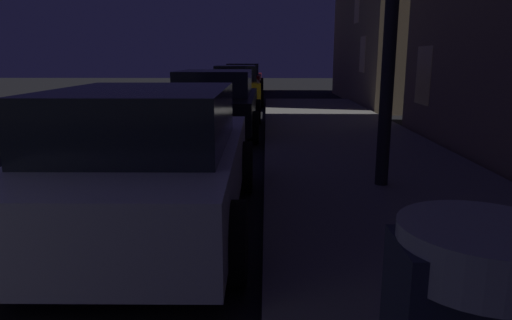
% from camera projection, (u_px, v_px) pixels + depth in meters
% --- Properties ---
extents(car_white, '(2.06, 4.04, 1.43)m').
position_uv_depth(car_white, '(149.00, 160.00, 4.58)').
color(car_white, silver).
rests_on(car_white, ground).
extents(car_black, '(2.05, 4.42, 1.43)m').
position_uv_depth(car_black, '(216.00, 102.00, 10.54)').
color(car_black, black).
rests_on(car_black, ground).
extents(car_yellow_cab, '(2.16, 4.60, 1.43)m').
position_uv_depth(car_yellow_cab, '(235.00, 85.00, 17.21)').
color(car_yellow_cab, gold).
rests_on(car_yellow_cab, ground).
extents(car_red, '(2.01, 4.60, 1.43)m').
position_uv_depth(car_red, '(243.00, 78.00, 23.18)').
color(car_red, maroon).
rests_on(car_red, ground).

